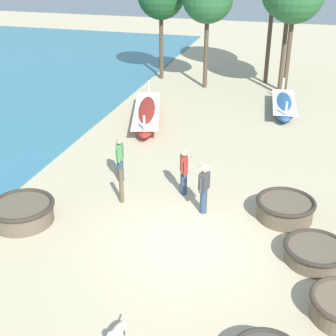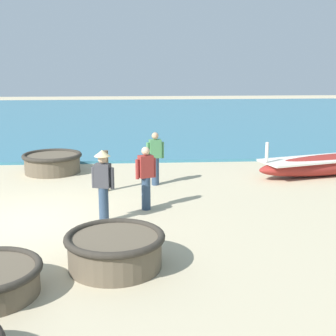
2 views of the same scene
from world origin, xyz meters
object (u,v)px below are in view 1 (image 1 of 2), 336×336
Objects in this scene: coracle_front_left at (316,252)px; fisherman_crouching at (184,171)px; fisherman_standing_right at (204,185)px; coracle_nearest at (285,208)px; mooring_post_inland at (121,186)px; dog at (117,332)px; coracle_upturned at (22,211)px; long_boat_green_hull at (147,114)px; fisherman_hauling at (120,159)px; long_boat_ochre_hull at (284,105)px.

fisherman_crouching is at bearing 148.61° from coracle_front_left.
fisherman_standing_right reaches higher than coracle_front_left.
mooring_post_inland is at bearing -174.95° from coracle_nearest.
dog is 0.58× the size of mooring_post_inland.
coracle_upturned is 0.33× the size of long_boat_green_hull.
mooring_post_inland is (-1.77, -1.07, -0.25)m from fisherman_crouching.
fisherman_hauling is (1.82, 3.31, 0.49)m from coracle_upturned.
coracle_front_left is at bearing -49.45° from long_boat_green_hull.
fisherman_hauling is at bearing -119.17° from long_boat_ochre_hull.
coracle_nearest reaches higher than dog.
fisherman_standing_right is 5.72m from dog.
coracle_front_left is 4.95m from fisherman_crouching.
coracle_front_left is 0.95× the size of coracle_nearest.
long_boat_green_hull is 7.50m from mooring_post_inland.
fisherman_hauling is at bearing 112.47° from mooring_post_inland.
fisherman_hauling reaches higher than long_boat_green_hull.
fisherman_crouching is (-4.19, 2.56, 0.57)m from coracle_front_left.
coracle_front_left is 2.13m from coracle_nearest.
coracle_nearest is at bearing -46.00° from long_boat_green_hull.
long_boat_green_hull is 8.40m from fisherman_standing_right.
fisherman_hauling is at bearing 110.71° from dog.
long_boat_green_hull is (0.82, 9.23, -0.01)m from coracle_upturned.
fisherman_hauling reaches higher than coracle_upturned.
coracle_front_left is 5.65m from dog.
coracle_nearest is 2.53m from fisherman_standing_right.
coracle_upturned is 14.04m from long_boat_ochre_hull.
fisherman_hauling is (-5.65, 0.96, 0.49)m from coracle_nearest.
fisherman_hauling is 1.00× the size of fisherman_crouching.
long_boat_green_hull is at bearing 99.58° from fisherman_hauling.
long_boat_ochre_hull is at bearing 60.91° from coracle_upturned.
long_boat_green_hull is at bearing 130.55° from coracle_front_left.
fisherman_crouching is at bearing 35.50° from coracle_upturned.
long_boat_ochre_hull reaches higher than coracle_upturned.
long_boat_green_hull is (-7.54, 8.82, 0.08)m from coracle_front_left.
fisherman_hauling is 2.37m from fisherman_crouching.
long_boat_ochre_hull is (-0.64, 9.92, -0.00)m from coracle_nearest.
long_boat_ochre_hull is at bearing 60.83° from fisherman_hauling.
coracle_front_left is at bearing -13.99° from mooring_post_inland.
fisherman_hauling is 1.35× the size of mooring_post_inland.
long_boat_green_hull is at bearing 105.74° from dog.
coracle_upturned is 1.23× the size of fisherman_hauling.
fisherman_crouching is at bearing -105.94° from long_boat_ochre_hull.
coracle_nearest is at bearing -86.29° from long_boat_ochre_hull.
coracle_upturned is 1.08× the size of coracle_nearest.
coracle_nearest is at bearing 114.87° from coracle_front_left.
coracle_nearest is 5.75m from fisherman_hauling.
fisherman_crouching reaches higher than coracle_front_left.
coracle_front_left is 2.52× the size of dog.
long_boat_ochre_hull is 11.28m from mooring_post_inland.
coracle_nearest is 1.53× the size of mooring_post_inland.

